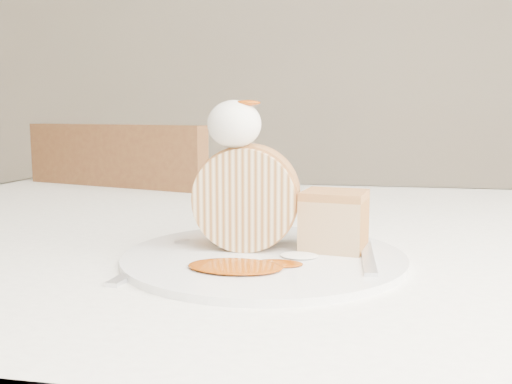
# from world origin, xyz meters

# --- Properties ---
(table) EXTENTS (1.40, 0.90, 0.75)m
(table) POSITION_xyz_m (0.00, 0.20, 0.66)
(table) COLOR white
(table) RESTS_ON ground
(chair_far) EXTENTS (0.50, 0.50, 0.87)m
(chair_far) POSITION_xyz_m (-0.42, 0.65, 0.50)
(chair_far) COLOR brown
(chair_far) RESTS_ON ground
(plate) EXTENTS (0.32, 0.32, 0.01)m
(plate) POSITION_xyz_m (-0.06, 0.04, 0.75)
(plate) COLOR white
(plate) RESTS_ON table
(roulade_slice) EXTENTS (0.11, 0.06, 0.10)m
(roulade_slice) POSITION_xyz_m (-0.08, 0.06, 0.81)
(roulade_slice) COLOR #CEB98F
(roulade_slice) RESTS_ON plate
(cake_chunk) EXTENTS (0.07, 0.07, 0.05)m
(cake_chunk) POSITION_xyz_m (0.01, 0.07, 0.78)
(cake_chunk) COLOR #A46B3E
(cake_chunk) RESTS_ON plate
(whipped_cream) EXTENTS (0.05, 0.05, 0.05)m
(whipped_cream) POSITION_xyz_m (-0.09, 0.05, 0.88)
(whipped_cream) COLOR silver
(whipped_cream) RESTS_ON roulade_slice
(caramel_drizzle) EXTENTS (0.03, 0.02, 0.01)m
(caramel_drizzle) POSITION_xyz_m (-0.08, 0.05, 0.91)
(caramel_drizzle) COLOR #903806
(caramel_drizzle) RESTS_ON whipped_cream
(caramel_pool) EXTENTS (0.09, 0.07, 0.00)m
(caramel_pool) POSITION_xyz_m (-0.07, -0.02, 0.76)
(caramel_pool) COLOR #903806
(caramel_pool) RESTS_ON plate
(fork) EXTENTS (0.03, 0.17, 0.00)m
(fork) POSITION_xyz_m (0.04, 0.03, 0.76)
(fork) COLOR silver
(fork) RESTS_ON plate
(spoon) EXTENTS (0.04, 0.16, 0.00)m
(spoon) POSITION_xyz_m (-0.16, -0.01, 0.75)
(spoon) COLOR silver
(spoon) RESTS_ON table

